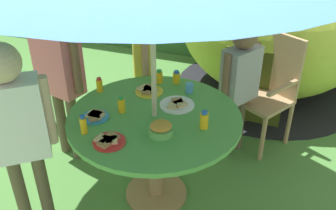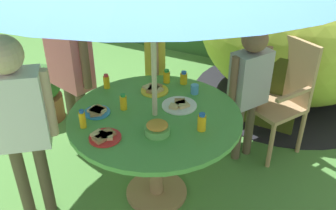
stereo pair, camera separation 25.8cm
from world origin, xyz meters
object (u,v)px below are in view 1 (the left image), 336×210
object	(u,v)px
garden_table	(155,132)
snack_bowl	(161,129)
juice_bottle_mid_left	(99,85)
juice_bottle_mid_right	(159,77)
juice_bottle_far_right	(176,77)
cup_near	(189,88)
potted_plant	(26,100)
wooden_chair	(266,83)
juice_bottle_center_front	(121,105)
child_in_pink_shirt	(57,61)
juice_bottle_front_edge	(204,120)
plate_center_back	(149,90)
child_in_white_shirt	(15,120)
plate_back_edge	(95,116)
plate_near_left	(108,141)
dome_tent	(275,22)
child_in_grey_shirt	(240,75)
child_in_yellow_shirt	(144,61)
juice_bottle_far_left	(83,125)
plate_near_right	(177,104)

from	to	relation	value
garden_table	snack_bowl	xyz separation A→B (m)	(0.12, -0.19, 0.18)
juice_bottle_mid_left	juice_bottle_mid_right	bearing A→B (deg)	38.00
snack_bowl	juice_bottle_far_right	bearing A→B (deg)	101.12
cup_near	potted_plant	bearing A→B (deg)	177.96
wooden_chair	juice_bottle_center_front	size ratio (longest dim) A/B	8.51
wooden_chair	child_in_pink_shirt	size ratio (longest dim) A/B	0.72
juice_bottle_mid_right	garden_table	bearing A→B (deg)	-72.54
juice_bottle_front_edge	plate_center_back	bearing A→B (deg)	148.69
plate_center_back	cup_near	size ratio (longest dim) A/B	2.92
child_in_white_shirt	snack_bowl	size ratio (longest dim) A/B	8.42
plate_back_edge	plate_near_left	world-z (taller)	same
garden_table	juice_bottle_front_edge	bearing A→B (deg)	-4.30
dome_tent	cup_near	distance (m)	1.75
wooden_chair	child_in_pink_shirt	xyz separation A→B (m)	(-1.56, -0.87, 0.35)
child_in_grey_shirt	snack_bowl	xyz separation A→B (m)	(-0.33, -0.97, 0.01)
garden_table	juice_bottle_front_edge	world-z (taller)	juice_bottle_front_edge
dome_tent	plate_center_back	distance (m)	1.94
wooden_chair	juice_bottle_mid_left	world-z (taller)	wooden_chair
snack_bowl	juice_bottle_far_right	xyz separation A→B (m)	(-0.14, 0.70, 0.01)
juice_bottle_center_front	cup_near	xyz separation A→B (m)	(0.36, 0.44, -0.02)
wooden_chair	plate_center_back	distance (m)	1.16
child_in_grey_shirt	garden_table	bearing A→B (deg)	0.00
juice_bottle_center_front	juice_bottle_mid_left	bearing A→B (deg)	144.20
garden_table	child_in_yellow_shirt	size ratio (longest dim) A/B	1.00
wooden_chair	plate_center_back	world-z (taller)	wooden_chair
child_in_yellow_shirt	child_in_pink_shirt	world-z (taller)	child_in_pink_shirt
child_in_yellow_shirt	potted_plant	bearing A→B (deg)	-104.07
juice_bottle_mid_right	child_in_pink_shirt	bearing A→B (deg)	-162.48
child_in_grey_shirt	child_in_yellow_shirt	size ratio (longest dim) A/B	1.00
child_in_yellow_shirt	cup_near	bearing A→B (deg)	28.36
juice_bottle_front_edge	wooden_chair	bearing A→B (deg)	75.96
potted_plant	juice_bottle_mid_right	distance (m)	1.48
plate_near_left	child_in_pink_shirt	bearing A→B (deg)	141.04
juice_bottle_far_left	child_in_pink_shirt	bearing A→B (deg)	134.56
plate_back_edge	plate_near_left	distance (m)	0.31
plate_center_back	cup_near	world-z (taller)	cup_near
child_in_white_shirt	juice_bottle_far_left	size ratio (longest dim) A/B	10.64
juice_bottle_mid_left	plate_near_left	bearing A→B (deg)	-56.71
juice_bottle_mid_left	juice_bottle_front_edge	bearing A→B (deg)	-12.77
plate_near_right	juice_bottle_mid_right	world-z (taller)	juice_bottle_mid_right
plate_near_left	plate_center_back	bearing A→B (deg)	91.27
child_in_grey_shirt	juice_bottle_mid_right	world-z (taller)	child_in_grey_shirt
garden_table	snack_bowl	world-z (taller)	snack_bowl
juice_bottle_center_front	juice_bottle_mid_right	world-z (taller)	juice_bottle_center_front
garden_table	wooden_chair	world-z (taller)	wooden_chair
plate_near_left	juice_bottle_far_left	distance (m)	0.21
child_in_grey_shirt	plate_back_edge	distance (m)	1.25
child_in_pink_shirt	plate_near_right	size ratio (longest dim) A/B	5.68
garden_table	child_in_grey_shirt	size ratio (longest dim) A/B	1.00
child_in_grey_shirt	juice_bottle_far_right	size ratio (longest dim) A/B	11.37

